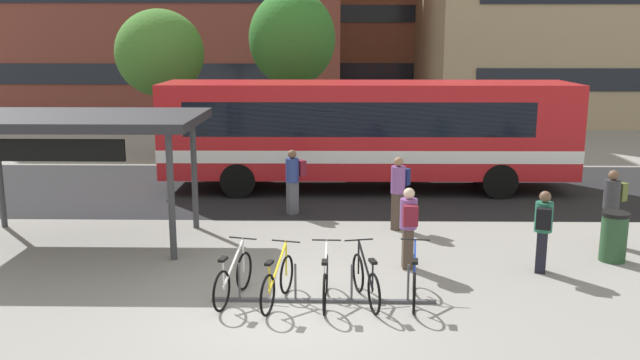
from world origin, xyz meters
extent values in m
plane|color=gray|center=(0.00, 0.00, 0.00)|extent=(200.00, 200.00, 0.00)
cube|color=#232326|center=(0.00, 9.32, 0.00)|extent=(80.00, 7.20, 0.01)
cube|color=red|center=(1.73, 9.32, 1.85)|extent=(12.02, 2.63, 2.70)
cube|color=white|center=(1.73, 9.32, 1.20)|extent=(12.04, 2.65, 0.36)
cube|color=black|center=(7.18, 9.36, 2.98)|extent=(1.02, 2.30, 0.40)
cube|color=black|center=(7.71, 9.36, 2.12)|extent=(0.09, 2.19, 1.40)
cube|color=black|center=(1.42, 10.57, 2.25)|extent=(9.84, 0.12, 0.97)
cube|color=black|center=(1.44, 8.08, 2.25)|extent=(9.84, 0.12, 0.97)
cylinder|color=black|center=(5.44, 10.50, 0.50)|extent=(1.00, 0.31, 1.00)
cylinder|color=black|center=(5.46, 8.19, 0.50)|extent=(1.00, 0.31, 1.00)
cylinder|color=black|center=(-2.00, 10.45, 0.50)|extent=(1.00, 0.31, 1.00)
cylinder|color=black|center=(-1.98, 8.14, 0.50)|extent=(1.00, 0.31, 1.00)
cube|color=#47474C|center=(0.56, 0.45, 0.03)|extent=(3.89, 0.12, 0.06)
cylinder|color=#47474C|center=(-0.90, 0.46, 0.35)|extent=(0.04, 0.04, 0.70)
cylinder|color=#47474C|center=(0.08, 0.45, 0.35)|extent=(0.04, 0.04, 0.70)
cylinder|color=#47474C|center=(1.05, 0.44, 0.35)|extent=(0.04, 0.04, 0.70)
cylinder|color=#47474C|center=(2.02, 0.43, 0.35)|extent=(0.04, 0.04, 0.70)
torus|color=black|center=(-0.89, 1.03, 0.35)|extent=(0.22, 0.69, 0.70)
torus|color=black|center=(-1.14, 0.04, 0.35)|extent=(0.22, 0.69, 0.70)
cube|color=silver|center=(-1.01, 0.56, 0.67)|extent=(0.26, 0.90, 0.58)
cylinder|color=silver|center=(-1.12, 0.14, 0.62)|extent=(0.04, 0.04, 0.55)
cube|color=black|center=(-1.12, 0.14, 0.88)|extent=(0.15, 0.24, 0.05)
cylinder|color=silver|center=(-0.89, 1.01, 0.67)|extent=(0.04, 0.04, 0.65)
cylinder|color=black|center=(-0.89, 1.01, 0.98)|extent=(0.51, 0.15, 0.03)
torus|color=black|center=(-0.10, 0.86, 0.35)|extent=(0.21, 0.69, 0.70)
torus|color=black|center=(-0.35, -0.13, 0.35)|extent=(0.21, 0.69, 0.70)
cube|color=yellow|center=(-0.22, 0.39, 0.67)|extent=(0.25, 0.90, 0.58)
cylinder|color=yellow|center=(-0.33, -0.03, 0.62)|extent=(0.04, 0.04, 0.55)
cube|color=black|center=(-0.33, -0.03, 0.88)|extent=(0.15, 0.24, 0.05)
cylinder|color=yellow|center=(-0.11, 0.84, 0.67)|extent=(0.04, 0.04, 0.65)
cylinder|color=black|center=(-0.11, 0.84, 0.98)|extent=(0.51, 0.15, 0.03)
torus|color=black|center=(0.61, 0.95, 0.35)|extent=(0.06, 0.70, 0.70)
torus|color=black|center=(0.59, -0.07, 0.35)|extent=(0.06, 0.70, 0.70)
cube|color=silver|center=(0.60, 0.46, 0.67)|extent=(0.05, 0.92, 0.58)
cylinder|color=silver|center=(0.59, 0.03, 0.62)|extent=(0.03, 0.03, 0.55)
cube|color=black|center=(0.59, 0.03, 0.88)|extent=(0.10, 0.22, 0.05)
cylinder|color=silver|center=(0.61, 0.93, 0.67)|extent=(0.03, 0.03, 0.65)
cylinder|color=black|center=(0.61, 0.93, 0.98)|extent=(0.52, 0.04, 0.03)
torus|color=black|center=(1.18, 0.97, 0.35)|extent=(0.20, 0.70, 0.70)
torus|color=black|center=(1.41, -0.02, 0.35)|extent=(0.20, 0.70, 0.70)
cube|color=black|center=(1.29, 0.49, 0.67)|extent=(0.24, 0.90, 0.58)
cylinder|color=black|center=(1.39, 0.07, 0.62)|extent=(0.04, 0.04, 0.55)
cube|color=black|center=(1.39, 0.07, 0.88)|extent=(0.15, 0.24, 0.05)
cylinder|color=black|center=(1.18, 0.95, 0.67)|extent=(0.04, 0.04, 0.65)
cylinder|color=black|center=(1.18, 0.95, 0.98)|extent=(0.51, 0.14, 0.03)
torus|color=black|center=(2.20, 1.00, 0.35)|extent=(0.13, 0.70, 0.70)
torus|color=black|center=(2.07, -0.01, 0.35)|extent=(0.13, 0.70, 0.70)
cube|color=#1E3DB2|center=(2.14, 0.52, 0.67)|extent=(0.14, 0.92, 0.58)
cylinder|color=#1E3DB2|center=(2.09, 0.09, 0.62)|extent=(0.03, 0.03, 0.55)
cube|color=black|center=(2.09, 0.09, 0.88)|extent=(0.13, 0.23, 0.05)
cylinder|color=#1E3DB2|center=(2.19, 0.98, 0.67)|extent=(0.04, 0.04, 0.65)
cylinder|color=black|center=(2.19, 0.98, 0.98)|extent=(0.52, 0.09, 0.03)
cylinder|color=#38383D|center=(-2.57, 2.69, 1.33)|extent=(0.14, 0.14, 2.66)
cylinder|color=#38383D|center=(-7.24, 5.03, 1.33)|extent=(0.14, 0.14, 2.66)
cylinder|color=#38383D|center=(-2.57, 5.04, 1.33)|extent=(0.14, 0.14, 2.66)
cube|color=#28282D|center=(-4.90, 3.86, 2.76)|extent=(5.47, 3.16, 0.20)
cube|color=black|center=(-4.90, 2.54, 2.31)|extent=(2.99, 0.09, 0.44)
cube|color=#47382D|center=(2.26, 4.98, 0.45)|extent=(0.31, 0.33, 0.90)
cylinder|color=#7F4C93|center=(2.26, 4.98, 1.22)|extent=(0.47, 0.47, 0.64)
sphere|color=#936B4C|center=(2.26, 4.98, 1.65)|extent=(0.22, 0.22, 0.22)
cube|color=navy|center=(2.41, 5.19, 1.25)|extent=(0.33, 0.31, 0.40)
cube|color=#47382D|center=(2.21, 2.25, 0.41)|extent=(0.21, 0.27, 0.82)
cylinder|color=#7F4C93|center=(2.21, 2.25, 1.12)|extent=(0.35, 0.35, 0.60)
sphere|color=beige|center=(2.21, 2.25, 1.53)|extent=(0.22, 0.22, 0.22)
cube|color=maroon|center=(2.22, 1.99, 1.15)|extent=(0.28, 0.19, 0.40)
cube|color=#565660|center=(-0.32, 6.35, 0.43)|extent=(0.33, 0.32, 0.86)
cylinder|color=navy|center=(-0.32, 6.35, 1.16)|extent=(0.48, 0.48, 0.61)
sphere|color=brown|center=(-0.32, 6.35, 1.58)|extent=(0.22, 0.22, 0.22)
cube|color=maroon|center=(-0.11, 6.51, 1.19)|extent=(0.31, 0.33, 0.40)
cube|color=black|center=(4.80, 2.08, 0.41)|extent=(0.27, 0.31, 0.82)
cylinder|color=#23664C|center=(4.80, 2.08, 1.12)|extent=(0.43, 0.43, 0.58)
sphere|color=brown|center=(4.80, 2.08, 1.52)|extent=(0.22, 0.22, 0.22)
cube|color=black|center=(4.72, 1.83, 1.14)|extent=(0.32, 0.26, 0.40)
cube|color=#47382D|center=(6.80, 3.82, 0.43)|extent=(0.33, 0.30, 0.85)
cylinder|color=#333338|center=(6.80, 3.82, 1.16)|extent=(0.47, 0.47, 0.62)
sphere|color=brown|center=(6.80, 3.82, 1.58)|extent=(0.22, 0.22, 0.22)
cube|color=#56602D|center=(7.02, 3.96, 1.19)|extent=(0.30, 0.33, 0.40)
cylinder|color=#284C2D|center=(6.47, 2.77, 0.47)|extent=(0.52, 0.52, 0.95)
cylinder|color=black|center=(6.47, 2.77, 0.99)|extent=(0.55, 0.55, 0.08)
cylinder|color=brown|center=(-0.81, 14.96, 1.47)|extent=(0.32, 0.32, 2.94)
ellipsoid|color=#2D7028|center=(-0.81, 14.96, 4.44)|extent=(3.22, 3.22, 3.51)
cylinder|color=brown|center=(-5.80, 15.02, 1.26)|extent=(0.32, 0.32, 2.52)
ellipsoid|color=#427A2D|center=(-5.80, 15.02, 3.90)|extent=(3.30, 3.30, 3.25)
cube|color=black|center=(-10.08, 25.61, 2.54)|extent=(19.67, 0.06, 1.10)
cube|color=brown|center=(3.37, 39.83, 5.56)|extent=(16.50, 10.84, 11.13)
cube|color=black|center=(3.37, 34.38, 2.23)|extent=(14.52, 0.06, 1.10)
cube|color=black|center=(3.37, 34.38, 5.94)|extent=(14.52, 0.06, 1.10)
camera|label=1|loc=(0.71, -10.54, 4.54)|focal=37.79mm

